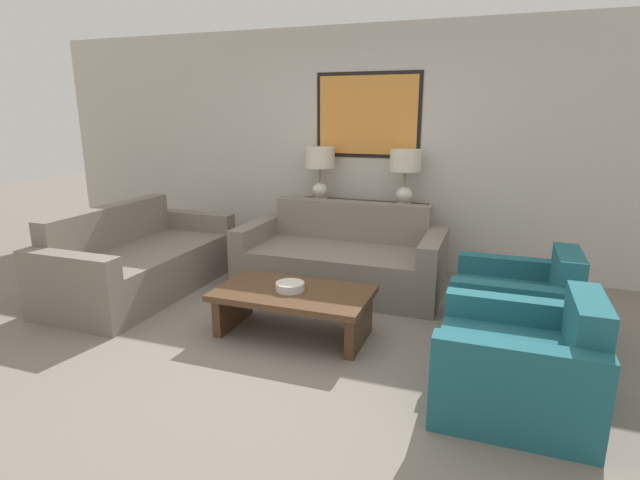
# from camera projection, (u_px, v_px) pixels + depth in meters

# --- Properties ---
(ground_plane) EXTENTS (20.00, 20.00, 0.00)m
(ground_plane) POSITION_uv_depth(u_px,v_px,m) (281.00, 352.00, 3.72)
(ground_plane) COLOR slate
(back_wall) EXTENTS (8.17, 0.12, 2.65)m
(back_wall) POSITION_uv_depth(u_px,v_px,m) (368.00, 149.00, 5.62)
(back_wall) COLOR beige
(back_wall) RESTS_ON ground_plane
(console_table) EXTENTS (1.44, 0.40, 0.76)m
(console_table) POSITION_uv_depth(u_px,v_px,m) (360.00, 236.00, 5.61)
(console_table) COLOR #332319
(console_table) RESTS_ON ground_plane
(table_lamp_left) EXTENTS (0.33, 0.33, 0.59)m
(table_lamp_left) POSITION_uv_depth(u_px,v_px,m) (320.00, 164.00, 5.57)
(table_lamp_left) COLOR silver
(table_lamp_left) RESTS_ON console_table
(table_lamp_right) EXTENTS (0.33, 0.33, 0.59)m
(table_lamp_right) POSITION_uv_depth(u_px,v_px,m) (405.00, 167.00, 5.25)
(table_lamp_right) COLOR silver
(table_lamp_right) RESTS_ON console_table
(couch_by_back_wall) EXTENTS (1.99, 0.95, 0.83)m
(couch_by_back_wall) POSITION_uv_depth(u_px,v_px,m) (341.00, 261.00, 5.00)
(couch_by_back_wall) COLOR slate
(couch_by_back_wall) RESTS_ON ground_plane
(couch_by_side) EXTENTS (0.95, 1.99, 0.83)m
(couch_by_side) POSITION_uv_depth(u_px,v_px,m) (140.00, 263.00, 4.95)
(couch_by_side) COLOR slate
(couch_by_side) RESTS_ON ground_plane
(coffee_table) EXTENTS (1.22, 0.69, 0.37)m
(coffee_table) POSITION_uv_depth(u_px,v_px,m) (293.00, 302.00, 3.96)
(coffee_table) COLOR #4C331E
(coffee_table) RESTS_ON ground_plane
(decorative_bowl) EXTENTS (0.23, 0.23, 0.07)m
(decorative_bowl) POSITION_uv_depth(u_px,v_px,m) (290.00, 286.00, 3.93)
(decorative_bowl) COLOR beige
(decorative_bowl) RESTS_ON coffee_table
(armchair_near_back_wall) EXTENTS (0.89, 0.85, 0.75)m
(armchair_near_back_wall) POSITION_uv_depth(u_px,v_px,m) (516.00, 308.00, 3.85)
(armchair_near_back_wall) COLOR #1E5B66
(armchair_near_back_wall) RESTS_ON ground_plane
(armchair_near_camera) EXTENTS (0.89, 0.85, 0.75)m
(armchair_near_camera) POSITION_uv_depth(u_px,v_px,m) (519.00, 367.00, 2.97)
(armchair_near_camera) COLOR #1E5B66
(armchair_near_camera) RESTS_ON ground_plane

